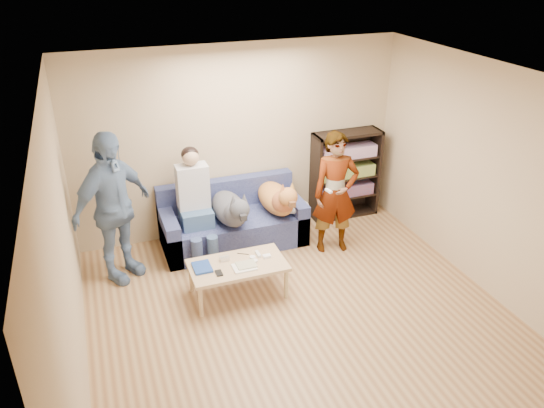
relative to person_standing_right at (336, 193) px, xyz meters
name	(u,v)px	position (x,y,z in m)	size (l,w,h in m)	color
ground	(310,331)	(-0.97, -1.47, -0.81)	(5.00, 5.00, 0.00)	#8B5F3A
ceiling	(320,88)	(-0.97, -1.47, 1.79)	(5.00, 5.00, 0.00)	white
wall_back	(239,141)	(-0.97, 1.03, 0.49)	(4.50, 4.50, 0.00)	tan
wall_left	(65,268)	(-3.22, -1.47, 0.49)	(5.00, 5.00, 0.00)	tan
wall_right	(505,190)	(1.28, -1.47, 0.49)	(5.00, 5.00, 0.00)	tan
blanket	(294,206)	(-0.40, 0.41, -0.31)	(0.42, 0.36, 0.15)	#AEAEB3
person_standing_right	(336,193)	(0.00, 0.00, 0.00)	(0.59, 0.39, 1.63)	gray
person_standing_left	(113,208)	(-2.74, 0.29, 0.12)	(1.09, 0.45, 1.86)	#697FA8
held_controller	(329,191)	(-0.20, -0.20, 0.15)	(0.04, 0.11, 0.03)	white
notebook_blue	(202,267)	(-1.90, -0.53, -0.38)	(0.20, 0.26, 0.03)	navy
papers	(244,267)	(-1.45, -0.68, -0.39)	(0.26, 0.20, 0.01)	white
magazine	(246,265)	(-1.42, -0.66, -0.37)	(0.22, 0.17, 0.01)	#B2B18E
camera_silver	(225,259)	(-1.62, -0.46, -0.37)	(0.11, 0.06, 0.05)	silver
controller_a	(258,254)	(-1.22, -0.48, -0.38)	(0.04, 0.13, 0.03)	silver
controller_b	(267,256)	(-1.14, -0.56, -0.38)	(0.09, 0.06, 0.03)	white
headphone_cup_a	(255,261)	(-1.30, -0.60, -0.38)	(0.07, 0.07, 0.02)	white
headphone_cup_b	(253,257)	(-1.30, -0.52, -0.38)	(0.07, 0.07, 0.02)	white
pen_orange	(240,271)	(-1.52, -0.74, -0.39)	(0.01, 0.01, 0.14)	#E85A20
pen_black	(243,254)	(-1.38, -0.40, -0.39)	(0.01, 0.01, 0.14)	black
wallet	(219,273)	(-1.75, -0.70, -0.39)	(0.07, 0.12, 0.01)	black
sofa	(232,223)	(-1.22, 0.62, -0.53)	(1.90, 0.85, 0.82)	#515B93
person_seated	(195,200)	(-1.73, 0.50, -0.04)	(0.40, 0.73, 1.47)	#41618F
dog_gray	(231,209)	(-1.30, 0.36, -0.18)	(0.41, 1.25, 0.59)	#4E5059
dog_tan	(278,199)	(-0.62, 0.45, -0.18)	(0.41, 1.16, 0.59)	#C87C3D
coffee_table	(238,267)	(-1.50, -0.58, -0.44)	(1.10, 0.60, 0.42)	tan
bookshelf	(345,173)	(0.58, 0.86, -0.14)	(1.00, 0.34, 1.30)	black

